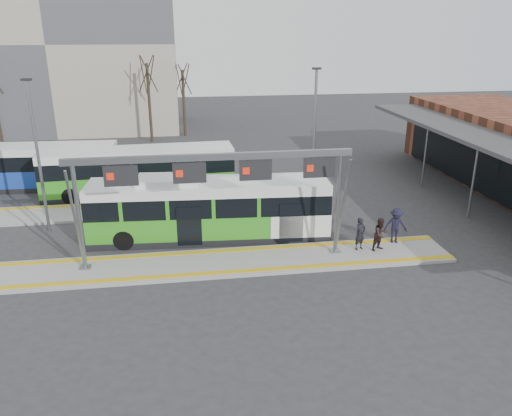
# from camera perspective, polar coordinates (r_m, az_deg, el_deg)

# --- Properties ---
(ground) EXTENTS (120.00, 120.00, 0.00)m
(ground) POSITION_cam_1_polar(r_m,az_deg,el_deg) (24.01, -3.50, -6.39)
(ground) COLOR #2D2D30
(ground) RESTS_ON ground
(platform_main) EXTENTS (22.00, 3.00, 0.15)m
(platform_main) POSITION_cam_1_polar(r_m,az_deg,el_deg) (23.98, -3.50, -6.23)
(platform_main) COLOR gray
(platform_main) RESTS_ON ground
(platform_second) EXTENTS (20.00, 3.00, 0.15)m
(platform_second) POSITION_cam_1_polar(r_m,az_deg,el_deg) (31.36, -12.16, -0.16)
(platform_second) COLOR gray
(platform_second) RESTS_ON ground
(tactile_main) EXTENTS (22.00, 2.65, 0.02)m
(tactile_main) POSITION_cam_1_polar(r_m,az_deg,el_deg) (23.94, -3.51, -6.05)
(tactile_main) COLOR gold
(tactile_main) RESTS_ON platform_main
(tactile_second) EXTENTS (20.00, 0.35, 0.02)m
(tactile_second) POSITION_cam_1_polar(r_m,az_deg,el_deg) (32.42, -12.07, 0.68)
(tactile_second) COLOR gold
(tactile_second) RESTS_ON platform_second
(gantry) EXTENTS (13.00, 1.68, 5.20)m
(gantry) POSITION_cam_1_polar(r_m,az_deg,el_deg) (22.65, -4.66, 3.63)
(gantry) COLOR slate
(gantry) RESTS_ON platform_main
(apartment_block) EXTENTS (24.50, 12.50, 18.40)m
(apartment_block) POSITION_cam_1_polar(r_m,az_deg,el_deg) (58.73, -21.64, 17.35)
(apartment_block) COLOR #A59A89
(apartment_block) RESTS_ON ground
(hero_bus) EXTENTS (12.61, 3.42, 3.43)m
(hero_bus) POSITION_cam_1_polar(r_m,az_deg,el_deg) (26.41, -5.40, -0.21)
(hero_bus) COLOR black
(hero_bus) RESTS_ON ground
(bg_bus_green) EXTENTS (12.56, 3.18, 3.11)m
(bg_bus_green) POSITION_cam_1_polar(r_m,az_deg,el_deg) (34.21, -13.18, 4.05)
(bg_bus_green) COLOR black
(bg_bus_green) RESTS_ON ground
(bg_bus_blue) EXTENTS (11.76, 3.22, 3.03)m
(bg_bus_blue) POSITION_cam_1_polar(r_m,az_deg,el_deg) (37.90, -24.42, 4.25)
(bg_bus_blue) COLOR black
(bg_bus_blue) RESTS_ON ground
(passenger_a) EXTENTS (0.71, 0.60, 1.66)m
(passenger_a) POSITION_cam_1_polar(r_m,az_deg,el_deg) (25.34, 11.82, -2.90)
(passenger_a) COLOR black
(passenger_a) RESTS_ON platform_main
(passenger_b) EXTENTS (1.00, 0.90, 1.67)m
(passenger_b) POSITION_cam_1_polar(r_m,az_deg,el_deg) (25.49, 14.05, -2.93)
(passenger_b) COLOR black
(passenger_b) RESTS_ON platform_main
(passenger_c) EXTENTS (1.32, 0.93, 1.85)m
(passenger_c) POSITION_cam_1_polar(r_m,az_deg,el_deg) (26.53, 15.67, -1.94)
(passenger_c) COLOR black
(passenger_c) RESTS_ON platform_main
(tree_left) EXTENTS (1.40, 1.40, 8.42)m
(tree_left) POSITION_cam_1_polar(r_m,az_deg,el_deg) (49.37, -12.31, 14.67)
(tree_left) COLOR #382B21
(tree_left) RESTS_ON ground
(tree_mid) EXTENTS (1.40, 1.40, 7.46)m
(tree_mid) POSITION_cam_1_polar(r_m,az_deg,el_deg) (51.87, -8.38, 14.34)
(tree_mid) COLOR #382B21
(tree_mid) RESTS_ON ground
(lamp_west) EXTENTS (0.50, 0.25, 8.24)m
(lamp_west) POSITION_cam_1_polar(r_m,az_deg,el_deg) (28.63, -23.67, 5.63)
(lamp_west) COLOR slate
(lamp_west) RESTS_ON ground
(lamp_east) EXTENTS (0.50, 0.25, 8.48)m
(lamp_east) POSITION_cam_1_polar(r_m,az_deg,el_deg) (30.11, 6.64, 8.07)
(lamp_east) COLOR slate
(lamp_east) RESTS_ON ground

